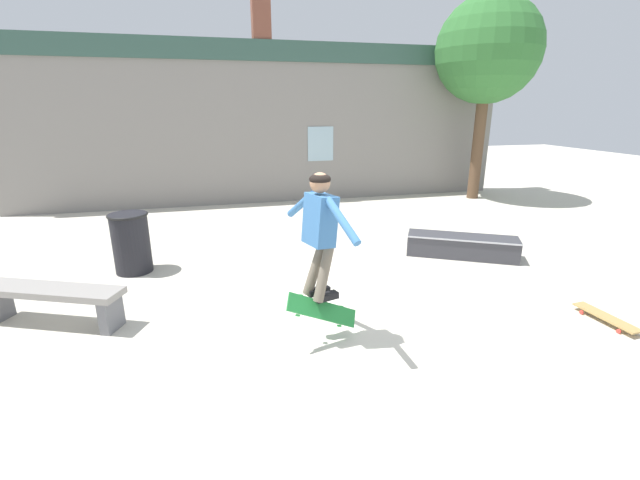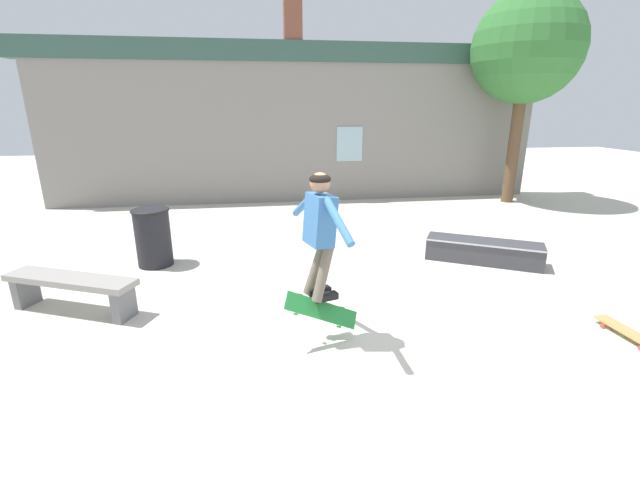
{
  "view_description": "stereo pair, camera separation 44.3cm",
  "coord_description": "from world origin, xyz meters",
  "px_view_note": "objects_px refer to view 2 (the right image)",
  "views": [
    {
      "loc": [
        -1.62,
        -4.25,
        2.53
      ],
      "look_at": [
        -0.55,
        -0.13,
        1.18
      ],
      "focal_mm": 24.0,
      "sensor_mm": 36.0,
      "label": 1
    },
    {
      "loc": [
        -1.18,
        -4.34,
        2.53
      ],
      "look_at": [
        -0.55,
        -0.13,
        1.18
      ],
      "focal_mm": 24.0,
      "sensor_mm": 36.0,
      "label": 2
    }
  ],
  "objects_px": {
    "tree_right": "(527,49)",
    "park_bench": "(71,286)",
    "skateboard_flipping": "(322,311)",
    "skater": "(320,226)",
    "skate_ledge": "(483,251)",
    "trash_bin": "(153,236)",
    "skateboard_resting": "(629,332)"
  },
  "relations": [
    {
      "from": "tree_right",
      "to": "park_bench",
      "type": "relative_size",
      "value": 2.97
    },
    {
      "from": "tree_right",
      "to": "skateboard_flipping",
      "type": "xyz_separation_m",
      "value": [
        -6.1,
        -6.44,
        -3.43
      ]
    },
    {
      "from": "tree_right",
      "to": "skater",
      "type": "height_order",
      "value": "tree_right"
    },
    {
      "from": "tree_right",
      "to": "skateboard_flipping",
      "type": "distance_m",
      "value": 9.51
    },
    {
      "from": "tree_right",
      "to": "skate_ledge",
      "type": "bearing_deg",
      "value": -125.26
    },
    {
      "from": "tree_right",
      "to": "skater",
      "type": "xyz_separation_m",
      "value": [
        -6.1,
        -6.35,
        -2.5
      ]
    },
    {
      "from": "skater",
      "to": "tree_right",
      "type": "bearing_deg",
      "value": 28.97
    },
    {
      "from": "skate_ledge",
      "to": "skateboard_flipping",
      "type": "relative_size",
      "value": 2.2
    },
    {
      "from": "trash_bin",
      "to": "skateboard_resting",
      "type": "distance_m",
      "value": 6.64
    },
    {
      "from": "tree_right",
      "to": "skateboard_resting",
      "type": "height_order",
      "value": "tree_right"
    },
    {
      "from": "tree_right",
      "to": "park_bench",
      "type": "distance_m",
      "value": 11.05
    },
    {
      "from": "skate_ledge",
      "to": "skateboard_resting",
      "type": "xyz_separation_m",
      "value": [
        0.39,
        -2.54,
        -0.12
      ]
    },
    {
      "from": "skate_ledge",
      "to": "trash_bin",
      "type": "distance_m",
      "value": 5.45
    },
    {
      "from": "tree_right",
      "to": "trash_bin",
      "type": "relative_size",
      "value": 5.52
    },
    {
      "from": "tree_right",
      "to": "skateboard_resting",
      "type": "relative_size",
      "value": 6.4
    },
    {
      "from": "park_bench",
      "to": "skate_ledge",
      "type": "xyz_separation_m",
      "value": [
        6.06,
        0.93,
        -0.16
      ]
    },
    {
      "from": "skate_ledge",
      "to": "skater",
      "type": "relative_size",
      "value": 1.35
    },
    {
      "from": "skate_ledge",
      "to": "trash_bin",
      "type": "relative_size",
      "value": 1.96
    },
    {
      "from": "park_bench",
      "to": "trash_bin",
      "type": "xyz_separation_m",
      "value": [
        0.66,
        1.6,
        0.14
      ]
    },
    {
      "from": "trash_bin",
      "to": "skate_ledge",
      "type": "bearing_deg",
      "value": -7.07
    },
    {
      "from": "park_bench",
      "to": "skater",
      "type": "xyz_separation_m",
      "value": [
        2.99,
        -1.14,
        0.98
      ]
    },
    {
      "from": "trash_bin",
      "to": "skateboard_resting",
      "type": "bearing_deg",
      "value": -29.03
    },
    {
      "from": "trash_bin",
      "to": "skateboard_resting",
      "type": "relative_size",
      "value": 1.16
    },
    {
      "from": "tree_right",
      "to": "trash_bin",
      "type": "bearing_deg",
      "value": -156.77
    },
    {
      "from": "park_bench",
      "to": "skate_ledge",
      "type": "distance_m",
      "value": 6.14
    },
    {
      "from": "park_bench",
      "to": "skateboard_resting",
      "type": "bearing_deg",
      "value": 9.48
    },
    {
      "from": "skate_ledge",
      "to": "skateboard_flipping",
      "type": "height_order",
      "value": "skateboard_flipping"
    },
    {
      "from": "skate_ledge",
      "to": "skateboard_flipping",
      "type": "bearing_deg",
      "value": -115.32
    },
    {
      "from": "skate_ledge",
      "to": "skater",
      "type": "distance_m",
      "value": 3.87
    },
    {
      "from": "skater",
      "to": "skateboard_flipping",
      "type": "bearing_deg",
      "value": -105.08
    },
    {
      "from": "park_bench",
      "to": "tree_right",
      "type": "bearing_deg",
      "value": 53.37
    },
    {
      "from": "trash_bin",
      "to": "skateboard_resting",
      "type": "xyz_separation_m",
      "value": [
        5.79,
        -3.21,
        -0.42
      ]
    }
  ]
}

